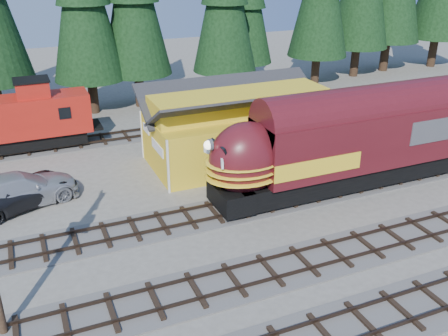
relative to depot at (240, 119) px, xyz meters
name	(u,v)px	position (x,y,z in m)	size (l,w,h in m)	color
ground	(324,232)	(0.00, -10.50, -2.96)	(120.00, 120.00, 0.00)	#6B665B
track_siding	(418,171)	(10.00, -6.50, -2.90)	(68.00, 3.20, 0.33)	#4C4947
track_spur	(76,143)	(-10.00, 7.50, -2.90)	(32.00, 3.20, 0.33)	#4C4947
depot	(240,119)	(0.00, 0.00, 0.00)	(12.80, 7.00, 5.30)	gold
locomotive	(340,147)	(3.54, -6.50, -0.21)	(17.55, 3.49, 4.77)	black
caboose	(24,119)	(-13.32, 7.50, -0.57)	(9.17, 2.66, 4.77)	black
pickup_truck_a	(22,191)	(-14.11, -1.09, -2.10)	(2.87, 6.23, 1.73)	black
pickup_truck_b	(18,190)	(-14.30, -1.17, -1.98)	(2.75, 6.75, 1.96)	#A9ABB1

